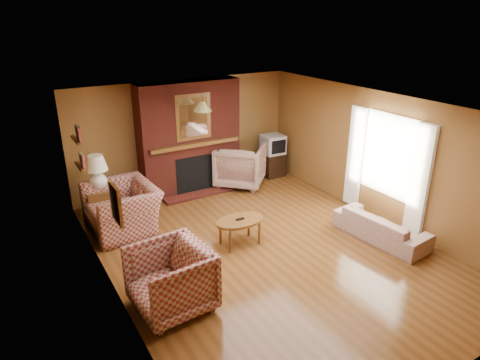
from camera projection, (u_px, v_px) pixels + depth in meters
floor at (267, 249)px, 7.19m from camera, size 6.50×6.50×0.00m
ceiling at (271, 108)px, 6.30m from camera, size 6.50×6.50×0.00m
wall_back at (185, 135)px, 9.34m from camera, size 6.50×0.00×6.50m
wall_front at (458, 292)px, 4.16m from camera, size 6.50×0.00×6.50m
wall_left at (110, 220)px, 5.56m from camera, size 0.00×6.50×6.50m
wall_right at (380, 157)px, 7.94m from camera, size 0.00×6.50×6.50m
fireplace at (190, 139)px, 9.13m from camera, size 2.20×0.82×2.40m
window_right at (386, 164)px, 7.78m from camera, size 0.10×1.85×2.00m
bookshelf at (79, 148)px, 6.93m from camera, size 0.09×0.55×0.71m
botanical_print at (116, 204)px, 5.20m from camera, size 0.05×0.40×0.50m
pendant_light at (203, 106)px, 8.28m from camera, size 0.36×0.36×0.48m
plaid_loveseat at (122, 208)px, 7.69m from camera, size 1.19×1.35×0.84m
plaid_armchair at (171, 280)px, 5.61m from camera, size 1.05×1.03×0.90m
floral_sofa at (381, 227)px, 7.43m from camera, size 0.81×1.71×0.48m
floral_armchair at (240, 165)px, 9.66m from camera, size 1.45×1.45×0.95m
coffee_table at (240, 223)px, 7.21m from camera, size 0.85×0.53×0.49m
side_table at (101, 205)px, 8.03m from camera, size 0.51×0.51×0.65m
table_lamp at (97, 171)px, 7.77m from camera, size 0.40×0.40×0.67m
tv_stand at (272, 164)px, 10.30m from camera, size 0.53×0.48×0.56m
crt_tv at (273, 144)px, 10.10m from camera, size 0.51×0.51×0.44m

